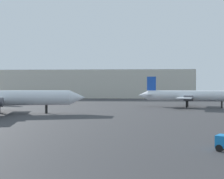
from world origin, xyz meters
TOP-DOWN VIEW (x-y plane):
  - airplane_on_taxiway at (-20.08, 41.15)m, footprint 32.40×24.60m
  - airplane_distant at (21.96, 62.20)m, footprint 28.95×20.82m
  - terminal_building at (-11.25, 132.92)m, footprint 99.73×21.92m

SIDE VIEW (x-z plane):
  - airplane_distant at x=21.96m, z-range -1.08..7.34m
  - airplane_on_taxiway at x=-20.08m, z-range -1.90..8.32m
  - terminal_building at x=-11.25m, z-range 0.00..14.44m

